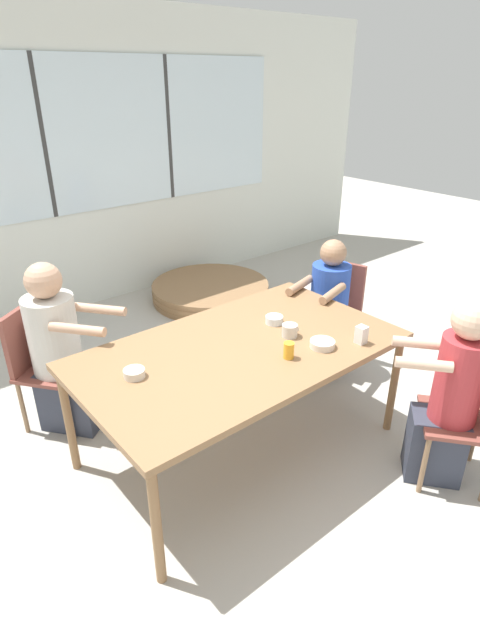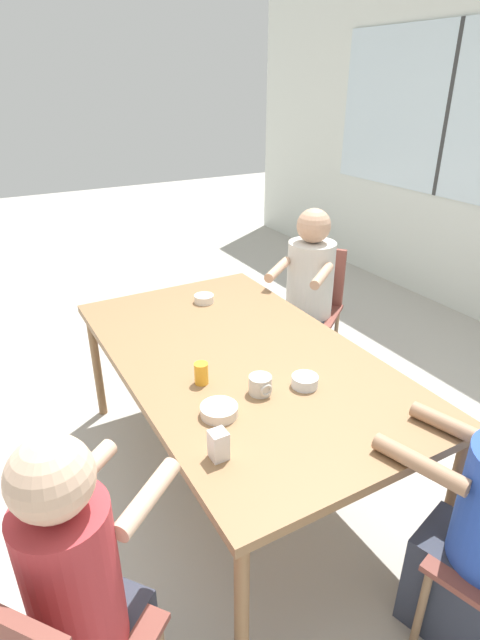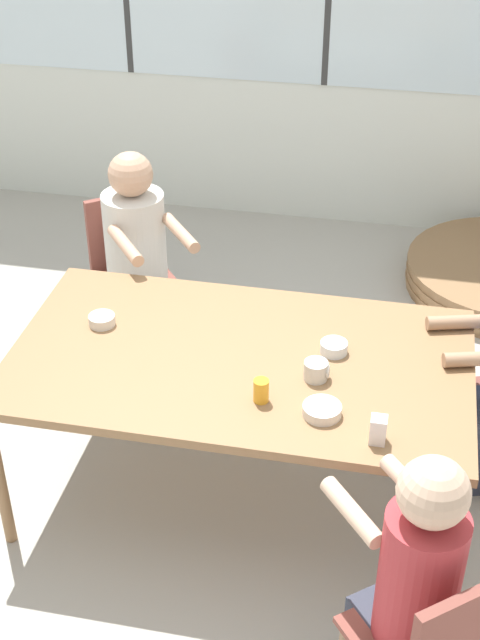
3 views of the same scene
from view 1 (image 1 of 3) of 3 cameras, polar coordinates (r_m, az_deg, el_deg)
The scene contains 16 objects.
ground_plane at distance 3.35m, azimuth 0.00°, elevation -14.23°, with size 16.00×16.00×0.00m, color #B2ADA3.
wall_back_with_windows at distance 5.06m, azimuth -21.28°, elevation 16.05°, with size 8.40×0.08×2.80m.
dining_table at distance 2.95m, azimuth 0.00°, elevation -3.98°, with size 1.89×1.09×0.74m.
chair_for_woman_green_shirt at distance 4.11m, azimuth 10.85°, elevation 1.65°, with size 0.49×0.49×0.84m.
chair_for_man_blue_shirt at distance 3.12m, azimuth 25.57°, elevation -9.21°, with size 0.56×0.56×0.84m.
chair_for_man_teal_shirt at distance 3.56m, azimuth -21.90°, elevation -3.94°, with size 0.56×0.56×0.84m.
person_woman_green_shirt at distance 3.97m, azimuth 9.84°, elevation 0.71°, with size 0.60×0.43×1.08m.
person_man_blue_shirt at distance 3.06m, azimuth 22.85°, elevation -8.31°, with size 0.50×0.53×1.16m.
person_man_teal_shirt at distance 3.46m, azimuth -19.72°, elevation -3.86°, with size 0.60×0.65×1.17m.
coffee_mug at distance 3.05m, azimuth 5.73°, elevation -1.19°, with size 0.10×0.10×0.08m.
juice_glass at distance 2.82m, azimuth 5.60°, elevation -3.48°, with size 0.06×0.06×0.10m.
milk_carton_small at distance 3.04m, azimuth 13.69°, elevation -1.65°, with size 0.06×0.06×0.11m.
bowl_white_shallow at distance 3.21m, azimuth 3.93°, elevation 0.04°, with size 0.11×0.11×0.05m.
bowl_cereal at distance 2.70m, azimuth -11.99°, elevation -5.96°, with size 0.11×0.11×0.04m.
bowl_fruit at distance 2.96m, azimuth 9.39°, elevation -2.71°, with size 0.15×0.15×0.04m.
folded_table_stack at distance 5.36m, azimuth -3.39°, elevation 3.30°, with size 1.24×1.24×0.18m.
Camera 1 is at (-1.62, -1.96, 2.18)m, focal length 28.00 mm.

